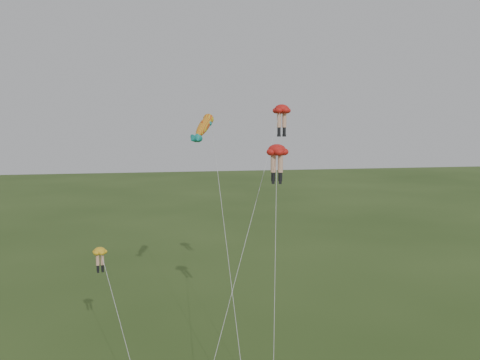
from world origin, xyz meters
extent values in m
ellipsoid|color=red|center=(7.13, 10.52, 18.39)|extent=(1.69, 1.69, 0.75)
cylinder|color=#EEAC8D|center=(6.91, 10.49, 17.51)|extent=(0.33, 0.33, 1.14)
cylinder|color=black|center=(6.91, 10.49, 16.65)|extent=(0.26, 0.26, 0.57)
cube|color=black|center=(6.91, 10.49, 16.29)|extent=(0.23, 0.35, 0.17)
cylinder|color=#EEAC8D|center=(7.36, 10.55, 17.51)|extent=(0.33, 0.33, 1.14)
cylinder|color=black|center=(7.36, 10.55, 16.65)|extent=(0.26, 0.26, 0.57)
cube|color=black|center=(7.36, 10.55, 16.29)|extent=(0.23, 0.35, 0.17)
cylinder|color=silver|center=(3.13, 4.70, 9.49)|extent=(8.04, 11.69, 18.55)
ellipsoid|color=red|center=(4.93, 3.51, 15.55)|extent=(1.90, 1.90, 0.77)
cylinder|color=#EEAC8D|center=(4.70, 3.57, 14.64)|extent=(0.34, 0.34, 1.18)
cylinder|color=black|center=(4.70, 3.57, 13.75)|extent=(0.27, 0.27, 0.59)
cube|color=black|center=(4.70, 3.57, 13.37)|extent=(0.28, 0.38, 0.17)
cylinder|color=#EEAC8D|center=(5.16, 3.44, 14.64)|extent=(0.34, 0.34, 1.18)
cylinder|color=black|center=(5.16, 3.44, 13.75)|extent=(0.27, 0.27, 0.59)
cube|color=black|center=(5.16, 3.44, 13.37)|extent=(0.28, 0.38, 0.17)
cylinder|color=silver|center=(4.03, 0.27, 8.07)|extent=(1.85, 6.50, 15.72)
ellipsoid|color=yellow|center=(-6.86, 5.91, 8.65)|extent=(1.23, 1.23, 0.51)
cylinder|color=#EEAC8D|center=(-7.02, 5.88, 8.04)|extent=(0.23, 0.23, 0.78)
cylinder|color=black|center=(-7.02, 5.88, 7.46)|extent=(0.18, 0.18, 0.39)
cube|color=black|center=(-7.02, 5.88, 7.20)|extent=(0.18, 0.25, 0.11)
cylinder|color=#EEAC8D|center=(-6.71, 5.95, 8.04)|extent=(0.23, 0.23, 0.78)
cylinder|color=black|center=(-6.71, 5.95, 7.46)|extent=(0.18, 0.18, 0.39)
cube|color=black|center=(-6.71, 5.95, 7.20)|extent=(0.18, 0.25, 0.11)
cylinder|color=silver|center=(-5.35, 1.77, 4.56)|extent=(3.07, 8.31, 8.70)
ellipsoid|color=gold|center=(0.94, 10.68, 17.09)|extent=(2.33, 2.99, 2.34)
sphere|color=gold|center=(0.94, 10.68, 17.09)|extent=(1.42, 1.53, 1.24)
cone|color=teal|center=(0.94, 10.68, 17.09)|extent=(1.19, 1.33, 1.22)
cone|color=teal|center=(0.94, 10.68, 17.09)|extent=(1.19, 1.33, 1.22)
cone|color=teal|center=(0.94, 10.68, 17.09)|extent=(0.67, 0.75, 0.68)
cone|color=teal|center=(0.94, 10.68, 17.09)|extent=(0.67, 0.75, 0.68)
cone|color=#CD4015|center=(0.94, 10.68, 17.09)|extent=(0.71, 0.78, 0.66)
cylinder|color=silver|center=(1.33, 3.85, 8.65)|extent=(0.81, 13.68, 16.89)
camera|label=1|loc=(-4.05, -30.90, 17.55)|focal=40.00mm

